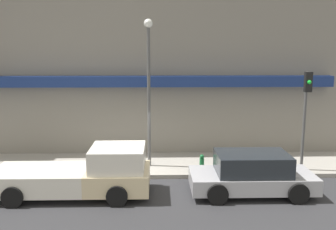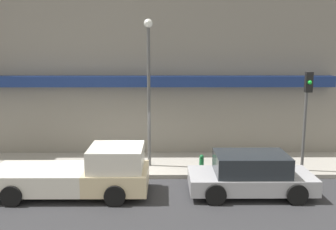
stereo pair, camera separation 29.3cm
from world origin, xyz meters
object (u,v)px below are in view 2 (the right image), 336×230
traffic_light (307,104)px  pickup_truck (82,174)px  street_lamp (149,77)px  parked_car (251,174)px  fire_hydrant (202,162)px

traffic_light → pickup_truck: bearing=-166.5°
street_lamp → traffic_light: bearing=-7.1°
street_lamp → traffic_light: (6.34, -0.79, -1.02)m
parked_car → street_lamp: bearing=140.2°
parked_car → street_lamp: (-3.72, 2.85, 3.24)m
fire_hydrant → pickup_truck: bearing=-153.9°
pickup_truck → fire_hydrant: 4.98m
parked_car → traffic_light: traffic_light is taller
parked_car → traffic_light: (2.62, 2.07, 2.22)m
pickup_truck → traffic_light: traffic_light is taller
parked_car → pickup_truck: bearing=177.7°
street_lamp → parked_car: bearing=-37.5°
traffic_light → parked_car: bearing=-141.8°
fire_hydrant → traffic_light: (4.15, -0.12, 2.45)m
pickup_truck → fire_hydrant: bearing=25.0°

